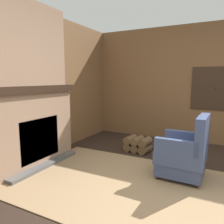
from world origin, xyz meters
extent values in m
plane|color=#2D2119|center=(0.00, 0.00, 0.00)|extent=(14.00, 14.00, 0.00)
cube|color=brown|center=(-2.66, 0.00, 1.30)|extent=(0.06, 5.86, 2.60)
cube|color=brown|center=(0.00, 2.66, 1.30)|extent=(5.86, 0.06, 2.60)
cube|color=#382619|center=(0.10, 2.62, 1.22)|extent=(0.93, 0.02, 0.91)
cube|color=silver|center=(0.10, 2.63, 1.22)|extent=(0.89, 0.01, 0.87)
cube|color=#382619|center=(0.10, 2.62, 1.22)|extent=(0.02, 0.02, 0.87)
cube|color=#382619|center=(0.10, 2.62, 1.22)|extent=(0.89, 0.02, 0.02)
cube|color=#9E7A60|center=(-2.46, 0.00, 0.60)|extent=(0.34, 1.55, 1.20)
cube|color=black|center=(-2.33, 0.00, 0.46)|extent=(0.08, 0.80, 0.67)
cube|color=#565451|center=(-2.21, 0.00, 0.03)|extent=(0.16, 1.39, 0.06)
cube|color=black|center=(-2.46, 0.00, 1.26)|extent=(0.44, 1.65, 0.11)
cube|color=#9E7A60|center=(-2.46, 0.00, 1.95)|extent=(0.30, 1.36, 1.27)
cube|color=#997A56|center=(-0.55, 0.04, 0.01)|extent=(3.67, 2.07, 0.01)
cube|color=#3D4C75|center=(-0.20, 0.64, 0.18)|extent=(0.63, 0.62, 0.24)
cube|color=#3D4C75|center=(-0.20, 0.64, 0.33)|extent=(0.67, 0.66, 0.18)
cube|color=#3D4C75|center=(0.06, 0.64, 0.67)|extent=(0.14, 0.64, 0.50)
cube|color=#3D4C75|center=(-0.23, 0.37, 0.52)|extent=(0.59, 0.11, 0.20)
cube|color=#3D4C75|center=(-0.21, 0.92, 0.52)|extent=(0.59, 0.11, 0.20)
cylinder|color=#332319|center=(-0.47, 0.39, 0.03)|extent=(0.05, 0.05, 0.06)
cylinder|color=#332319|center=(-0.45, 0.91, 0.03)|extent=(0.05, 0.05, 0.06)
cylinder|color=#332319|center=(0.05, 0.38, 0.03)|extent=(0.05, 0.05, 0.06)
cylinder|color=#332319|center=(0.06, 0.89, 0.03)|extent=(0.05, 0.05, 0.06)
cylinder|color=brown|center=(-1.32, 1.43, 0.08)|extent=(0.20, 0.34, 0.16)
cylinder|color=brown|center=(-1.16, 1.41, 0.08)|extent=(0.20, 0.34, 0.16)
cylinder|color=brown|center=(-0.99, 1.38, 0.08)|extent=(0.20, 0.34, 0.16)
cylinder|color=brown|center=(-1.32, 1.43, 0.22)|extent=(0.20, 0.34, 0.16)
cylinder|color=brown|center=(-1.16, 1.41, 0.22)|extent=(0.20, 0.34, 0.16)
cylinder|color=brown|center=(-0.99, 1.38, 0.22)|extent=(0.20, 0.34, 0.16)
ellipsoid|color=#47708E|center=(-2.50, -0.42, 1.36)|extent=(0.13, 0.13, 0.10)
cylinder|color=white|center=(-2.50, -0.42, 1.51)|extent=(0.07, 0.07, 0.19)
cube|color=brown|center=(-2.50, 0.66, 1.38)|extent=(0.14, 0.21, 0.13)
cube|color=silver|center=(-2.42, 0.66, 1.38)|extent=(0.01, 0.04, 0.02)
cylinder|color=red|center=(-2.52, 0.00, 1.43)|extent=(0.06, 0.24, 0.23)
camera|label=1|loc=(0.29, -2.50, 1.41)|focal=35.00mm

